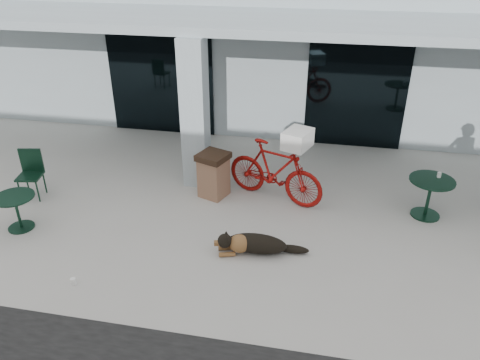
% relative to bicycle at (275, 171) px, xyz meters
% --- Properties ---
extents(ground, '(80.00, 80.00, 0.00)m').
position_rel_bicycle_xyz_m(ground, '(-0.23, -1.90, -0.63)').
color(ground, '#AFADA5').
rests_on(ground, ground).
extents(building, '(22.00, 7.00, 4.50)m').
position_rel_bicycle_xyz_m(building, '(-0.23, 6.60, 1.62)').
color(building, '#A1B1B7').
rests_on(building, ground).
extents(storefront_glass_left, '(2.80, 0.06, 2.70)m').
position_rel_bicycle_xyz_m(storefront_glass_left, '(-3.43, 3.08, 0.72)').
color(storefront_glass_left, black).
rests_on(storefront_glass_left, ground).
extents(storefront_glass_right, '(2.40, 0.06, 2.70)m').
position_rel_bicycle_xyz_m(storefront_glass_right, '(1.57, 3.08, 0.72)').
color(storefront_glass_right, black).
rests_on(storefront_glass_right, ground).
extents(column, '(0.50, 0.50, 3.12)m').
position_rel_bicycle_xyz_m(column, '(-1.73, 0.40, 0.93)').
color(column, '#A1B1B7').
rests_on(column, ground).
extents(overhang, '(22.00, 2.80, 0.18)m').
position_rel_bicycle_xyz_m(overhang, '(-0.23, 1.70, 2.58)').
color(overhang, '#A1B1B7').
rests_on(overhang, column).
extents(bicycle, '(2.16, 1.28, 1.26)m').
position_rel_bicycle_xyz_m(bicycle, '(0.00, 0.00, 0.00)').
color(bicycle, maroon).
rests_on(bicycle, ground).
extents(laundry_basket, '(0.61, 0.70, 0.35)m').
position_rel_bicycle_xyz_m(laundry_basket, '(0.42, -0.16, 0.80)').
color(laundry_basket, white).
rests_on(laundry_basket, bicycle).
extents(dog, '(1.25, 0.71, 0.40)m').
position_rel_bicycle_xyz_m(dog, '(-0.05, -1.87, -0.43)').
color(dog, black).
rests_on(dog, ground).
extents(cup_near_dog, '(0.11, 0.11, 0.11)m').
position_rel_bicycle_xyz_m(cup_near_dog, '(-2.73, -3.24, -0.57)').
color(cup_near_dog, white).
rests_on(cup_near_dog, ground).
extents(cafe_table_near, '(0.76, 0.76, 0.67)m').
position_rel_bicycle_xyz_m(cafe_table_near, '(-4.47, -1.98, -0.29)').
color(cafe_table_near, '#102F20').
rests_on(cafe_table_near, ground).
extents(cafe_chair_near, '(0.54, 0.57, 1.00)m').
position_rel_bicycle_xyz_m(cafe_chair_near, '(-4.88, -0.90, -0.13)').
color(cafe_chair_near, '#102F20').
rests_on(cafe_chair_near, ground).
extents(cafe_table_far, '(0.98, 0.98, 0.79)m').
position_rel_bicycle_xyz_m(cafe_table_far, '(2.97, -0.08, -0.23)').
color(cafe_table_far, '#102F20').
rests_on(cafe_table_far, ground).
extents(cup_on_table, '(0.09, 0.09, 0.10)m').
position_rel_bicycle_xyz_m(cup_on_table, '(3.09, 0.05, 0.21)').
color(cup_on_table, white).
rests_on(cup_on_table, cafe_table_far).
extents(trash_receptacle, '(0.72, 0.72, 0.95)m').
position_rel_bicycle_xyz_m(trash_receptacle, '(-1.24, -0.10, -0.15)').
color(trash_receptacle, brown).
rests_on(trash_receptacle, ground).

